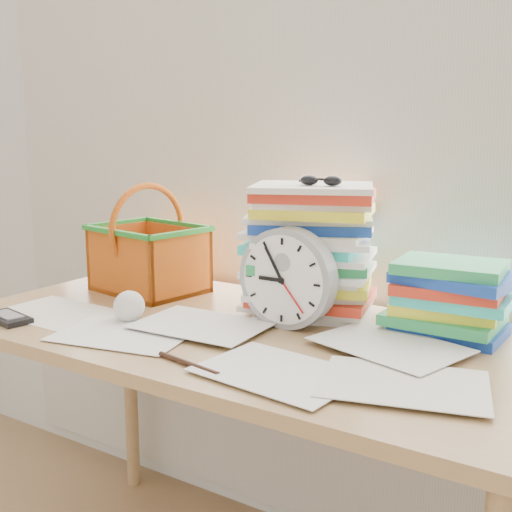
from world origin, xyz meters
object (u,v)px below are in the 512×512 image
Objects in this scene: paper_stack at (309,249)px; clock at (288,278)px; desk at (240,358)px; basket at (148,239)px; book_stack at (448,297)px; calculator at (8,318)px.

paper_stack is 0.15m from clock.
clock is (0.09, 0.06, 0.19)m from desk.
desk is 4.67× the size of basket.
clock is at bearing 34.35° from desk.
book_stack is at bearing 24.78° from clock.
basket is at bearing 169.92° from clock.
desk is 4.98× the size of book_stack.
calculator is at bearing -141.66° from paper_stack.
clock is 0.51m from basket.
basket is at bearing 88.98° from calculator.
clock is at bearing -82.54° from paper_stack.
paper_stack is at bearing -177.81° from book_stack.
paper_stack reaches higher than book_stack.
paper_stack reaches higher than desk.
paper_stack is 2.36× the size of calculator.
calculator is at bearing -153.03° from desk.
paper_stack is at bearing 15.09° from basket.
basket reaches higher than clock.
clock reaches higher than desk.
calculator is at bearing -151.83° from clock.
desk is 0.32m from paper_stack.
book_stack is at bearing 27.02° from desk.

